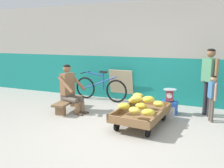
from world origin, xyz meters
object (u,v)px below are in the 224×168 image
object	(u,v)px
weighing_scale	(170,95)
customer_adult	(210,75)
banana_cart	(142,114)
bicycle_near_left	(100,88)
vendor_seated	(70,88)
plastic_crate	(169,108)
customer_child	(213,93)
shopping_bag	(170,113)
sign_board	(121,85)
low_bench	(68,103)

from	to	relation	value
weighing_scale	customer_adult	xyz separation A→B (m)	(0.82, 0.19, 0.50)
banana_cart	weighing_scale	world-z (taller)	weighing_scale
bicycle_near_left	customer_adult	world-z (taller)	customer_adult
vendor_seated	plastic_crate	distance (m)	2.40
banana_cart	weighing_scale	bearing A→B (deg)	68.64
banana_cart	customer_child	distance (m)	1.57
weighing_scale	shopping_bag	size ratio (longest dim) A/B	1.25
bicycle_near_left	shopping_bag	xyz separation A→B (m)	(2.12, -0.86, -0.23)
vendor_seated	sign_board	xyz separation A→B (m)	(0.74, 1.55, -0.13)
sign_board	customer_child	world-z (taller)	customer_child
low_bench	sign_board	size ratio (longest dim) A/B	1.28
shopping_bag	plastic_crate	bearing A→B (deg)	102.50
weighing_scale	bicycle_near_left	size ratio (longest dim) A/B	0.18
shopping_bag	low_bench	bearing A→B (deg)	-171.44
weighing_scale	banana_cart	bearing A→B (deg)	-111.36
vendor_seated	bicycle_near_left	distance (m)	1.28
shopping_bag	banana_cart	bearing A→B (deg)	-124.82
weighing_scale	customer_child	distance (m)	0.95
vendor_seated	sign_board	distance (m)	1.72
low_bench	banana_cart	bearing A→B (deg)	-8.77
plastic_crate	customer_child	distance (m)	1.04
bicycle_near_left	banana_cart	bearing A→B (deg)	-42.58
banana_cart	weighing_scale	size ratio (longest dim) A/B	5.04
sign_board	shopping_bag	world-z (taller)	sign_board
banana_cart	low_bench	xyz separation A→B (m)	(-1.95, 0.30, -0.04)
banana_cart	sign_board	bearing A→B (deg)	121.64
weighing_scale	shopping_bag	world-z (taller)	weighing_scale
vendor_seated	customer_adult	size ratio (longest dim) A/B	0.75
plastic_crate	bicycle_near_left	bearing A→B (deg)	165.60
bicycle_near_left	shopping_bag	bearing A→B (deg)	-22.00
banana_cart	vendor_seated	size ratio (longest dim) A/B	1.33
weighing_scale	shopping_bag	distance (m)	0.47
weighing_scale	customer_adult	size ratio (longest dim) A/B	0.20
vendor_seated	shopping_bag	bearing A→B (deg)	9.42
weighing_scale	low_bench	bearing A→B (deg)	-163.50
vendor_seated	weighing_scale	xyz separation A→B (m)	(2.26, 0.72, -0.11)
banana_cart	plastic_crate	bearing A→B (deg)	68.66
bicycle_near_left	sign_board	size ratio (longest dim) A/B	1.88
banana_cart	sign_board	distance (m)	2.16
plastic_crate	sign_board	distance (m)	1.75
banana_cart	shopping_bag	bearing A→B (deg)	55.18
vendor_seated	customer_adult	distance (m)	3.23
sign_board	shopping_bag	size ratio (longest dim) A/B	3.67
plastic_crate	customer_adult	bearing A→B (deg)	12.98
weighing_scale	bicycle_near_left	xyz separation A→B (m)	(-2.04, 0.53, -0.10)
low_bench	bicycle_near_left	size ratio (longest dim) A/B	0.68
banana_cart	bicycle_near_left	distance (m)	2.25
plastic_crate	shopping_bag	world-z (taller)	plastic_crate
sign_board	low_bench	bearing A→B (deg)	-118.34
customer_adult	sign_board	bearing A→B (deg)	164.59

